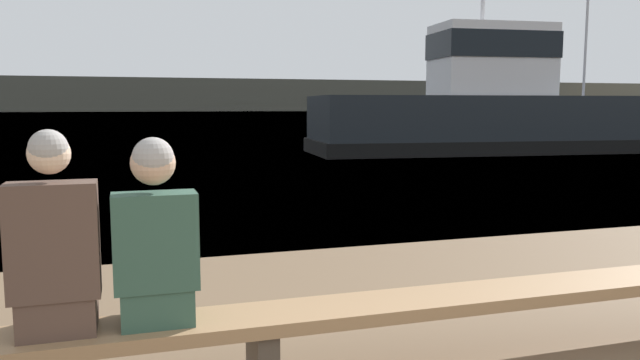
% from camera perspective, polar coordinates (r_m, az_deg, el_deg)
% --- Properties ---
extents(water_surface, '(240.00, 240.00, 0.00)m').
position_cam_1_polar(water_surface, '(126.47, -17.00, 5.87)').
color(water_surface, '#5684A3').
rests_on(water_surface, ground).
extents(far_shoreline, '(600.00, 12.00, 8.15)m').
position_cam_1_polar(far_shoreline, '(161.74, -17.19, 7.46)').
color(far_shoreline, '#4C4C42').
rests_on(far_shoreline, ground).
extents(bench_main, '(7.38, 0.42, 0.45)m').
position_cam_1_polar(bench_main, '(3.56, -5.33, -13.17)').
color(bench_main, '#8E6B47').
rests_on(bench_main, ground).
extents(person_left, '(0.42, 0.37, 1.03)m').
position_cam_1_polar(person_left, '(3.37, -23.12, -5.68)').
color(person_left, '#4C382D').
rests_on(person_left, bench_main).
extents(person_right, '(0.42, 0.38, 0.98)m').
position_cam_1_polar(person_right, '(3.35, -14.82, -5.46)').
color(person_right, '#2D4C3D').
rests_on(person_right, bench_main).
extents(tugboat_red, '(11.38, 4.69, 6.44)m').
position_cam_1_polar(tugboat_red, '(21.79, 14.28, 6.01)').
color(tugboat_red, black).
rests_on(tugboat_red, water_surface).
extents(moored_sailboat, '(8.96, 4.12, 8.64)m').
position_cam_1_polar(moored_sailboat, '(32.90, 23.45, 4.39)').
color(moored_sailboat, '#1E2847').
rests_on(moored_sailboat, water_surface).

